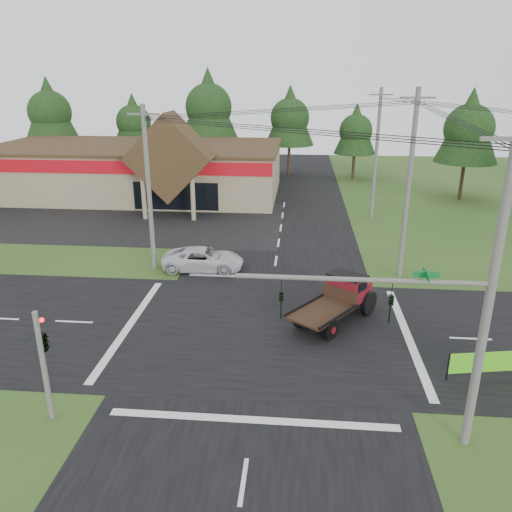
# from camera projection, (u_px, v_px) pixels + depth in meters

# --- Properties ---
(ground) EXTENTS (120.00, 120.00, 0.00)m
(ground) POSITION_uv_depth(u_px,v_px,m) (266.00, 330.00, 25.08)
(ground) COLOR #294E1B
(ground) RESTS_ON ground
(road_ns) EXTENTS (12.00, 120.00, 0.02)m
(road_ns) POSITION_uv_depth(u_px,v_px,m) (266.00, 330.00, 25.08)
(road_ns) COLOR black
(road_ns) RESTS_ON ground
(road_ew) EXTENTS (120.00, 12.00, 0.02)m
(road_ew) POSITION_uv_depth(u_px,v_px,m) (266.00, 330.00, 25.08)
(road_ew) COLOR black
(road_ew) RESTS_ON ground
(parking_apron) EXTENTS (28.00, 14.00, 0.02)m
(parking_apron) POSITION_uv_depth(u_px,v_px,m) (123.00, 221.00, 44.04)
(parking_apron) COLOR black
(parking_apron) RESTS_ON ground
(cvs_building) EXTENTS (30.40, 18.20, 9.19)m
(cvs_building) POSITION_uv_depth(u_px,v_px,m) (139.00, 168.00, 53.14)
(cvs_building) COLOR gray
(cvs_building) RESTS_ON ground
(traffic_signal_mast) EXTENTS (8.12, 0.24, 7.00)m
(traffic_signal_mast) POSITION_uv_depth(u_px,v_px,m) (430.00, 327.00, 16.07)
(traffic_signal_mast) COLOR #595651
(traffic_signal_mast) RESTS_ON ground
(traffic_signal_corner) EXTENTS (0.53, 2.48, 4.40)m
(traffic_signal_corner) POSITION_uv_depth(u_px,v_px,m) (41.00, 332.00, 17.65)
(traffic_signal_corner) COLOR #595651
(traffic_signal_corner) RESTS_ON ground
(utility_pole_nr) EXTENTS (2.00, 0.30, 11.00)m
(utility_pole_nr) POSITION_uv_depth(u_px,v_px,m) (490.00, 295.00, 15.51)
(utility_pole_nr) COLOR #595651
(utility_pole_nr) RESTS_ON ground
(utility_pole_nw) EXTENTS (2.00, 0.30, 10.50)m
(utility_pole_nw) POSITION_uv_depth(u_px,v_px,m) (149.00, 188.00, 31.41)
(utility_pole_nw) COLOR #595651
(utility_pole_nw) RESTS_ON ground
(utility_pole_ne) EXTENTS (2.00, 0.30, 11.50)m
(utility_pole_ne) POSITION_uv_depth(u_px,v_px,m) (409.00, 185.00, 29.91)
(utility_pole_ne) COLOR #595651
(utility_pole_ne) RESTS_ON ground
(utility_pole_n) EXTENTS (2.00, 0.30, 11.20)m
(utility_pole_n) POSITION_uv_depth(u_px,v_px,m) (376.00, 154.00, 43.07)
(utility_pole_n) COLOR #595651
(utility_pole_n) RESTS_ON ground
(tree_row_a) EXTENTS (6.72, 6.72, 12.12)m
(tree_row_a) POSITION_uv_depth(u_px,v_px,m) (49.00, 110.00, 62.31)
(tree_row_a) COLOR #332316
(tree_row_a) RESTS_ON ground
(tree_row_b) EXTENTS (5.60, 5.60, 10.10)m
(tree_row_b) POSITION_uv_depth(u_px,v_px,m) (133.00, 120.00, 63.81)
(tree_row_b) COLOR #332316
(tree_row_b) RESTS_ON ground
(tree_row_c) EXTENTS (7.28, 7.28, 13.13)m
(tree_row_c) POSITION_uv_depth(u_px,v_px,m) (209.00, 105.00, 61.35)
(tree_row_c) COLOR #332316
(tree_row_c) RESTS_ON ground
(tree_row_d) EXTENTS (6.16, 6.16, 11.11)m
(tree_row_d) POSITION_uv_depth(u_px,v_px,m) (290.00, 116.00, 61.91)
(tree_row_d) COLOR #332316
(tree_row_d) RESTS_ON ground
(tree_row_e) EXTENTS (5.04, 5.04, 9.09)m
(tree_row_e) POSITION_uv_depth(u_px,v_px,m) (356.00, 129.00, 59.83)
(tree_row_e) COLOR #332316
(tree_row_e) RESTS_ON ground
(tree_side_ne) EXTENTS (6.16, 6.16, 11.11)m
(tree_side_ne) POSITION_uv_depth(u_px,v_px,m) (469.00, 126.00, 49.17)
(tree_side_ne) COLOR #332316
(tree_side_ne) RESTS_ON ground
(antique_flatbed_truck) EXTENTS (5.05, 5.78, 2.35)m
(antique_flatbed_truck) POSITION_uv_depth(u_px,v_px,m) (334.00, 301.00, 25.59)
(antique_flatbed_truck) COLOR #4F0B14
(antique_flatbed_truck) RESTS_ON ground
(roadside_banner) EXTENTS (3.80, 0.79, 1.31)m
(roadside_banner) POSITION_uv_depth(u_px,v_px,m) (491.00, 365.00, 20.89)
(roadside_banner) COLOR #56CC1B
(roadside_banner) RESTS_ON ground
(white_pickup) EXTENTS (5.37, 2.64, 1.47)m
(white_pickup) POSITION_uv_depth(u_px,v_px,m) (203.00, 259.00, 32.74)
(white_pickup) COLOR silver
(white_pickup) RESTS_ON ground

